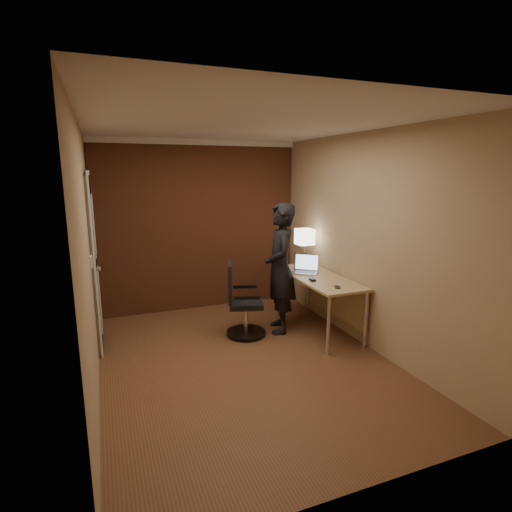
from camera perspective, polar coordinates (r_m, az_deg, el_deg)
name	(u,v)px	position (r m, az deg, el deg)	size (l,w,h in m)	color
room	(187,223)	(5.53, -9.83, 4.72)	(4.00, 4.00, 4.00)	brown
desk	(322,285)	(5.26, 9.46, -4.16)	(0.60, 1.50, 0.73)	#D5BA7B
desk_lamp	(305,237)	(5.64, 6.98, 2.67)	(0.22, 0.22, 0.54)	silver
laptop	(305,267)	(5.38, 7.05, -1.62)	(0.42, 0.41, 0.23)	silver
mouse	(313,280)	(4.97, 8.08, -3.35)	(0.06, 0.10, 0.03)	black
phone	(337,287)	(4.74, 11.54, -4.37)	(0.06, 0.12, 0.01)	black
office_chair	(241,305)	(5.06, -2.12, -6.96)	(0.52, 0.58, 0.92)	black
person	(280,268)	(5.11, 3.48, -1.78)	(0.61, 0.40, 1.67)	black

